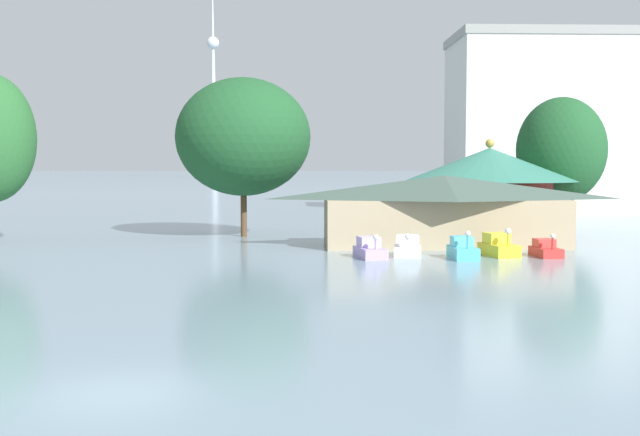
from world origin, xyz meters
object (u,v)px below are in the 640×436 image
at_px(green_roof_pavilion, 489,185).
at_px(background_building_block, 541,124).
at_px(pedal_boat_lavender, 370,250).
at_px(pedal_boat_red, 546,250).
at_px(shoreline_tree_mid, 243,137).
at_px(shoreline_tree_right, 561,150).
at_px(distant_broadcast_tower, 213,69).
at_px(pedal_boat_white, 408,248).
at_px(pedal_boat_yellow, 498,247).
at_px(pedal_boat_cyan, 463,250).
at_px(boathouse, 444,209).

height_order(green_roof_pavilion, background_building_block, background_building_block).
relative_size(pedal_boat_lavender, pedal_boat_red, 1.16).
height_order(shoreline_tree_mid, background_building_block, background_building_block).
xyz_separation_m(green_roof_pavilion, shoreline_tree_right, (6.57, 2.29, 2.80)).
height_order(shoreline_tree_mid, shoreline_tree_right, shoreline_tree_mid).
bearing_deg(green_roof_pavilion, distant_broadcast_tower, 99.61).
xyz_separation_m(pedal_boat_white, distant_broadcast_tower, (-49.27, 355.42, 56.17)).
bearing_deg(pedal_boat_yellow, green_roof_pavilion, 155.83).
relative_size(pedal_boat_lavender, pedal_boat_cyan, 1.13).
xyz_separation_m(pedal_boat_cyan, shoreline_tree_mid, (-14.13, 15.17, 7.33)).
relative_size(pedal_boat_lavender, boathouse, 0.17).
height_order(pedal_boat_lavender, pedal_boat_white, pedal_boat_lavender).
xyz_separation_m(pedal_boat_yellow, distant_broadcast_tower, (-54.98, 355.25, 56.13)).
relative_size(pedal_boat_yellow, distant_broadcast_tower, 0.02).
bearing_deg(green_roof_pavilion, boathouse, -123.79).
bearing_deg(background_building_block, pedal_boat_red, -107.75).
bearing_deg(boathouse, pedal_boat_red, -51.30).
xyz_separation_m(pedal_boat_yellow, pedal_boat_red, (2.78, -0.56, -0.13)).
relative_size(pedal_boat_lavender, shoreline_tree_mid, 0.24).
relative_size(boathouse, background_building_block, 0.83).
xyz_separation_m(green_roof_pavilion, shoreline_tree_mid, (-19.58, 0.20, 3.78)).
distance_m(pedal_boat_lavender, pedal_boat_cyan, 5.58).
height_order(pedal_boat_white, distant_broadcast_tower, distant_broadcast_tower).
height_order(pedal_boat_yellow, shoreline_tree_right, shoreline_tree_right).
distance_m(boathouse, green_roof_pavilion, 9.37).
distance_m(pedal_boat_red, green_roof_pavilion, 14.48).
relative_size(pedal_boat_red, background_building_block, 0.12).
relative_size(pedal_boat_yellow, green_roof_pavilion, 0.23).
distance_m(pedal_boat_yellow, shoreline_tree_right, 19.42).
height_order(pedal_boat_red, boathouse, boathouse).
xyz_separation_m(pedal_boat_lavender, pedal_boat_white, (2.41, 0.66, 0.01)).
relative_size(pedal_boat_white, boathouse, 0.14).
xyz_separation_m(shoreline_tree_right, distant_broadcast_tower, (-64.42, 339.51, 49.79)).
distance_m(shoreline_tree_mid, shoreline_tree_right, 26.26).
relative_size(pedal_boat_white, pedal_boat_yellow, 0.81).
bearing_deg(boathouse, pedal_boat_white, -120.04).
relative_size(green_roof_pavilion, distant_broadcast_tower, 0.11).
distance_m(green_roof_pavilion, shoreline_tree_right, 7.51).
bearing_deg(pedal_boat_red, pedal_boat_lavender, -91.79).
height_order(boathouse, green_roof_pavilion, green_roof_pavilion).
distance_m(boathouse, shoreline_tree_mid, 17.28).
height_order(pedal_boat_yellow, shoreline_tree_mid, shoreline_tree_mid).
relative_size(boathouse, shoreline_tree_mid, 1.42).
bearing_deg(shoreline_tree_right, pedal_boat_lavender, -136.66).
relative_size(boathouse, distant_broadcast_tower, 0.14).
height_order(pedal_boat_lavender, shoreline_tree_mid, shoreline_tree_mid).
height_order(shoreline_tree_mid, distant_broadcast_tower, distant_broadcast_tower).
distance_m(pedal_boat_yellow, background_building_block, 47.81).
xyz_separation_m(shoreline_tree_mid, distant_broadcast_tower, (-38.26, 341.60, 48.82)).
relative_size(pedal_boat_lavender, pedal_boat_white, 1.19).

